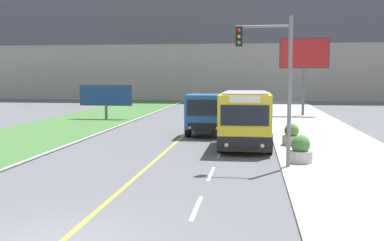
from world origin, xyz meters
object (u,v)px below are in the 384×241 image
Objects in this scene: dump_truck at (207,114)px; billboard_large at (304,57)px; traffic_light_mast at (274,73)px; planter_round_second at (292,136)px; city_bus at (245,120)px; planter_round_near at (300,150)px; billboard_small at (106,96)px.

billboard_large reaches higher than dump_truck.
traffic_light_mast is (3.74, -9.85, 2.58)m from dump_truck.
billboard_large is 6.21× the size of planter_round_second.
city_bus reaches higher than planter_round_second.
planter_round_near is at bearing -60.85° from dump_truck.
planter_round_second is (4.98, -4.00, -0.75)m from dump_truck.
planter_round_near is at bearing -58.04° from city_bus.
planter_round_near is (-2.62, -23.59, -4.95)m from billboard_large.
traffic_light_mast is at bearing -141.52° from planter_round_near.
traffic_light_mast reaches higher than planter_round_near.
city_bus is at bearing -157.77° from planter_round_second.
dump_truck is at bearing 141.28° from planter_round_second.
dump_truck reaches higher than planter_round_near.
dump_truck is 1.37× the size of billboard_small.
billboard_small is (-17.35, -5.48, -3.52)m from billboard_large.
planter_round_near is (1.22, 0.97, -3.32)m from traffic_light_mast.
planter_round_near reaches higher than planter_round_second.
planter_round_near is at bearing 38.48° from traffic_light_mast.
traffic_light_mast is at bearing -69.22° from dump_truck.
traffic_light_mast is 3.66m from planter_round_near.
city_bus is 0.86× the size of dump_truck.
billboard_large reaches higher than traffic_light_mast.
dump_truck is 17.07m from billboard_large.
city_bus is at bearing 121.96° from planter_round_near.
billboard_small is at bearing 125.31° from traffic_light_mast.
traffic_light_mast reaches higher than dump_truck.
billboard_large is at bearing 62.74° from dump_truck.
city_bus is 4.60× the size of planter_round_near.
planter_round_second is (0.03, 4.89, -0.01)m from planter_round_near.
dump_truck is at bearing 116.85° from city_bus.
dump_truck is 6.43m from planter_round_second.
dump_truck is 5.46× the size of planter_round_second.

